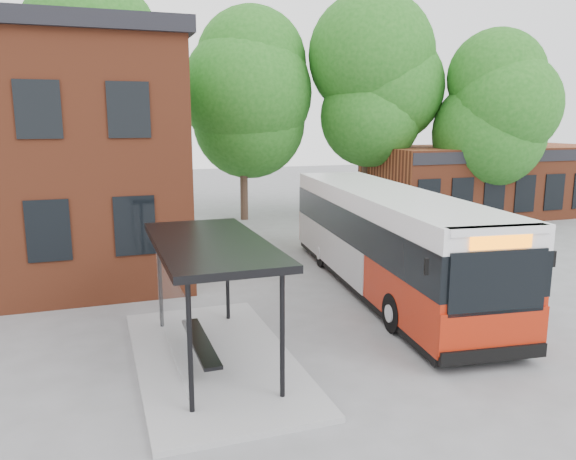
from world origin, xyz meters
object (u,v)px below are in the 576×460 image
object	(u,v)px
city_bus	(385,240)
bicycle_7	(481,217)
bicycle_4	(448,227)
bicycle_5	(446,220)
bicycle_2	(427,226)
bus_shelter	(212,301)
bicycle_0	(405,230)
bicycle_3	(454,224)
bicycle_1	(406,226)

from	to	relation	value
city_bus	bicycle_7	distance (m)	13.18
bicycle_4	bicycle_5	world-z (taller)	bicycle_5
bicycle_2	bicycle_5	xyz separation A→B (m)	(1.56, 0.71, 0.07)
bus_shelter	bicycle_0	world-z (taller)	bus_shelter
bicycle_3	bicycle_5	bearing A→B (deg)	-9.58
city_bus	bicycle_0	xyz separation A→B (m)	(4.81, 6.76, -1.24)
bicycle_1	bicycle_5	xyz separation A→B (m)	(2.75, 0.72, 0.01)
bicycle_0	bicycle_1	bearing A→B (deg)	-39.85
city_bus	bicycle_5	size ratio (longest dim) A/B	7.92
bicycle_4	bicycle_7	bearing A→B (deg)	-51.72
bus_shelter	bicycle_3	world-z (taller)	bus_shelter
bicycle_3	bicycle_2	bearing A→B (deg)	74.45
city_bus	bicycle_5	world-z (taller)	city_bus
bicycle_4	bicycle_7	xyz separation A→B (m)	(3.24, 1.76, 0.01)
bicycle_1	bicycle_3	distance (m)	2.41
bicycle_3	bicycle_7	bearing A→B (deg)	-53.58
city_bus	bicycle_5	xyz separation A→B (m)	(7.96, 8.03, -1.15)
bicycle_2	bicycle_4	world-z (taller)	bicycle_4
bicycle_4	bicycle_5	bearing A→B (deg)	-21.94
bus_shelter	bicycle_5	distance (m)	18.67
bicycle_2	city_bus	bearing A→B (deg)	131.08
city_bus	bicycle_2	size ratio (longest dim) A/B	8.07
bicycle_2	bicycle_3	distance (m)	1.27
city_bus	bicycle_1	world-z (taller)	city_bus
bicycle_5	bicycle_7	bearing A→B (deg)	-73.27
bicycle_3	bicycle_7	distance (m)	3.03
city_bus	bicycle_3	size ratio (longest dim) A/B	7.53
bus_shelter	bicycle_0	bearing A→B (deg)	42.89
bicycle_0	bicycle_3	distance (m)	2.76
bicycle_3	bicycle_5	size ratio (longest dim) A/B	1.05
bicycle_1	bicycle_2	world-z (taller)	bicycle_1
bicycle_7	bicycle_5	bearing A→B (deg)	107.68
bicycle_1	bicycle_5	world-z (taller)	bicycle_5
bicycle_7	bus_shelter	bearing A→B (deg)	138.22
bicycle_1	bicycle_4	xyz separation A→B (m)	(1.78, -0.85, -0.03)
bicycle_2	bicycle_5	size ratio (longest dim) A/B	0.98
bicycle_2	bicycle_7	xyz separation A→B (m)	(3.83, 0.91, 0.05)
city_bus	bicycle_2	distance (m)	9.80
bicycle_0	bicycle_7	distance (m)	5.62
bicycle_7	bicycle_3	bearing A→B (deg)	130.75
bus_shelter	bicycle_7	bearing A→B (deg)	35.58
bus_shelter	bicycle_2	bearing A→B (deg)	40.60
city_bus	bicycle_2	bearing A→B (deg)	55.52
bicycle_0	bicycle_5	size ratio (longest dim) A/B	0.95
bus_shelter	bicycle_1	xyz separation A→B (m)	(11.71, 11.05, -0.97)
bicycle_1	bus_shelter	bearing A→B (deg)	141.44
bus_shelter	bicycle_2	xyz separation A→B (m)	(12.90, 11.06, -1.03)
bus_shelter	bicycle_7	world-z (taller)	bus_shelter
city_bus	bicycle_1	bearing A→B (deg)	61.23
bicycle_1	bicycle_7	xyz separation A→B (m)	(5.02, 0.92, -0.02)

